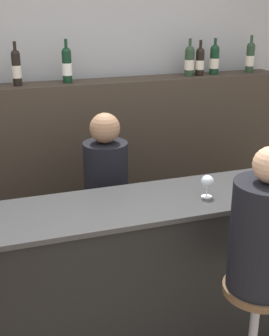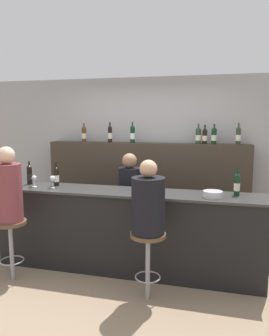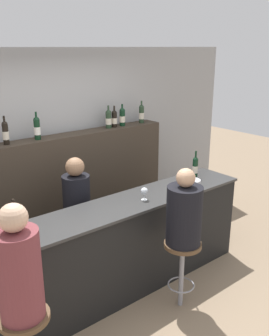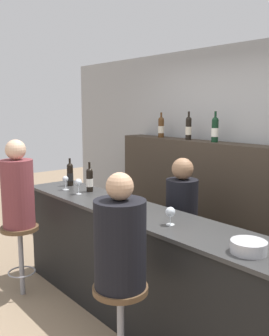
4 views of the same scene
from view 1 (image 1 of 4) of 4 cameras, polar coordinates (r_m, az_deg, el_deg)
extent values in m
cube|color=#9E9E9E|center=(4.02, -5.43, 7.34)|extent=(6.40, 0.05, 2.60)
cube|color=black|center=(3.07, 1.51, -13.15)|extent=(3.36, 0.52, 1.01)
cube|color=#333333|center=(2.81, 1.61, -4.26)|extent=(3.40, 0.56, 0.03)
cube|color=#382D23|center=(3.96, -4.41, -0.70)|extent=(3.20, 0.28, 1.56)
cylinder|color=black|center=(3.63, -14.17, 11.50)|extent=(0.07, 0.07, 0.23)
cylinder|color=beige|center=(3.64, -14.16, 11.32)|extent=(0.07, 0.07, 0.09)
sphere|color=black|center=(3.62, -14.33, 13.29)|extent=(0.07, 0.07, 0.07)
cylinder|color=black|center=(3.61, -14.41, 14.12)|extent=(0.02, 0.02, 0.08)
cylinder|color=black|center=(3.68, -8.23, 12.02)|extent=(0.07, 0.07, 0.23)
cylinder|color=white|center=(3.69, -8.22, 11.84)|extent=(0.07, 0.07, 0.09)
sphere|color=black|center=(3.67, -8.32, 13.81)|extent=(0.07, 0.07, 0.07)
cylinder|color=black|center=(3.66, -8.37, 14.67)|extent=(0.02, 0.02, 0.08)
cylinder|color=#233823|center=(4.00, 6.70, 12.55)|extent=(0.08, 0.08, 0.20)
cylinder|color=beige|center=(4.00, 6.69, 12.41)|extent=(0.08, 0.08, 0.08)
sphere|color=#233823|center=(3.99, 6.76, 14.01)|extent=(0.08, 0.08, 0.08)
cylinder|color=#233823|center=(3.98, 6.80, 14.82)|extent=(0.02, 0.02, 0.08)
cylinder|color=black|center=(4.05, 7.96, 12.48)|extent=(0.07, 0.07, 0.19)
cylinder|color=beige|center=(4.05, 7.96, 12.35)|extent=(0.07, 0.07, 0.08)
sphere|color=black|center=(4.03, 8.03, 13.83)|extent=(0.07, 0.07, 0.07)
cylinder|color=black|center=(4.03, 8.07, 14.62)|extent=(0.02, 0.02, 0.08)
cylinder|color=black|center=(4.11, 9.70, 12.62)|extent=(0.08, 0.08, 0.21)
cylinder|color=beige|center=(4.11, 9.69, 12.48)|extent=(0.08, 0.08, 0.08)
sphere|color=black|center=(4.09, 9.78, 14.07)|extent=(0.08, 0.08, 0.08)
cylinder|color=black|center=(4.09, 9.83, 14.81)|extent=(0.02, 0.02, 0.08)
cylinder|color=#233823|center=(4.28, 13.90, 12.72)|extent=(0.07, 0.07, 0.22)
cylinder|color=beige|center=(4.28, 13.89, 12.58)|extent=(0.07, 0.07, 0.09)
sphere|color=#233823|center=(4.27, 14.03, 14.19)|extent=(0.07, 0.07, 0.07)
cylinder|color=#233823|center=(4.26, 14.09, 14.91)|extent=(0.02, 0.02, 0.08)
cylinder|color=silver|center=(2.89, 8.76, -3.45)|extent=(0.07, 0.07, 0.00)
cylinder|color=silver|center=(2.88, 8.80, -2.83)|extent=(0.01, 0.01, 0.06)
sphere|color=silver|center=(2.85, 8.87, -1.61)|extent=(0.08, 0.08, 0.08)
cylinder|color=brown|center=(2.68, 14.81, -14.05)|extent=(0.38, 0.38, 0.04)
cylinder|color=black|center=(2.51, 15.47, -8.03)|extent=(0.35, 0.35, 0.60)
cylinder|color=black|center=(3.45, -3.37, -6.88)|extent=(0.31, 0.31, 1.25)
sphere|color=#936B4C|center=(3.18, -3.64, 4.88)|extent=(0.21, 0.21, 0.21)
camera|label=2|loc=(2.49, 103.92, -11.89)|focal=35.00mm
camera|label=3|loc=(1.32, -133.49, 4.15)|focal=40.00mm
camera|label=4|loc=(3.22, 64.84, 4.00)|focal=40.00mm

